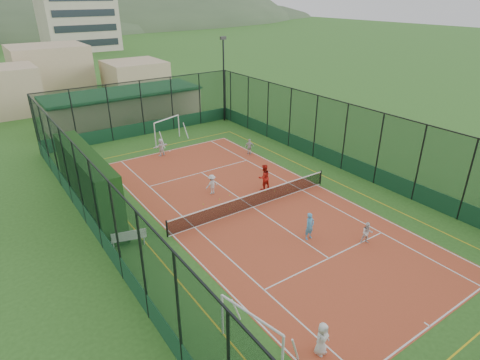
% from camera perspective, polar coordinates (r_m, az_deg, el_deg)
% --- Properties ---
extents(ground, '(300.00, 300.00, 0.00)m').
position_cam_1_polar(ground, '(24.89, 1.86, -3.90)').
color(ground, '#2E5E20').
rests_on(ground, ground).
extents(court_slab, '(11.17, 23.97, 0.01)m').
position_cam_1_polar(court_slab, '(24.89, 1.86, -3.89)').
color(court_slab, '#A94525').
rests_on(court_slab, ground).
extents(tennis_net, '(11.67, 0.12, 1.06)m').
position_cam_1_polar(tennis_net, '(24.63, 1.87, -2.83)').
color(tennis_net, black).
rests_on(tennis_net, ground).
extents(perimeter_fence, '(18.12, 34.12, 5.00)m').
position_cam_1_polar(perimeter_fence, '(23.77, 1.94, 1.37)').
color(perimeter_fence, black).
rests_on(perimeter_fence, ground).
extents(floodlight_ne, '(0.60, 0.26, 8.25)m').
position_cam_1_polar(floodlight_ne, '(41.08, -2.32, 14.00)').
color(floodlight_ne, black).
rests_on(floodlight_ne, ground).
extents(clubhouse, '(15.20, 7.20, 3.15)m').
position_cam_1_polar(clubhouse, '(42.81, -16.19, 10.00)').
color(clubhouse, tan).
rests_on(clubhouse, ground).
extents(hedge_left, '(1.33, 8.85, 3.87)m').
position_cam_1_polar(hedge_left, '(25.11, -20.78, -0.43)').
color(hedge_left, black).
rests_on(hedge_left, ground).
extents(white_bench, '(1.84, 0.95, 1.00)m').
position_cam_1_polar(white_bench, '(21.89, -15.62, -7.87)').
color(white_bench, white).
rests_on(white_bench, ground).
extents(futsal_goal_near, '(3.08, 1.48, 1.91)m').
position_cam_1_polar(futsal_goal_near, '(15.42, 1.51, -21.12)').
color(futsal_goal_near, white).
rests_on(futsal_goal_near, ground).
extents(futsal_goal_far, '(3.25, 1.98, 2.02)m').
position_cam_1_polar(futsal_goal_far, '(36.27, -10.30, 7.00)').
color(futsal_goal_far, white).
rests_on(futsal_goal_far, ground).
extents(child_near_left, '(0.73, 0.53, 1.39)m').
position_cam_1_polar(child_near_left, '(15.91, 11.58, -21.25)').
color(child_near_left, white).
rests_on(child_near_left, court_slab).
extents(child_near_mid, '(0.57, 0.39, 1.54)m').
position_cam_1_polar(child_near_mid, '(21.82, 9.87, -6.48)').
color(child_near_mid, '#4A9FD3').
rests_on(child_near_mid, court_slab).
extents(child_near_right, '(0.75, 0.71, 1.22)m').
position_cam_1_polar(child_near_right, '(22.27, 17.64, -7.19)').
color(child_near_right, silver).
rests_on(child_near_right, court_slab).
extents(child_far_left, '(0.88, 0.51, 1.35)m').
position_cam_1_polar(child_far_left, '(26.27, -4.02, -0.62)').
color(child_far_left, silver).
rests_on(child_far_left, court_slab).
extents(child_far_right, '(0.83, 0.60, 1.31)m').
position_cam_1_polar(child_far_right, '(32.75, 1.36, 4.77)').
color(child_far_right, silver).
rests_on(child_far_right, court_slab).
extents(child_far_back, '(1.39, 0.65, 1.44)m').
position_cam_1_polar(child_far_back, '(33.07, -11.13, 4.61)').
color(child_far_back, white).
rests_on(child_far_back, court_slab).
extents(coach, '(0.89, 0.70, 1.78)m').
position_cam_1_polar(coach, '(26.74, 3.43, 0.40)').
color(coach, red).
rests_on(coach, court_slab).
extents(tennis_balls, '(5.74, 1.65, 0.07)m').
position_cam_1_polar(tennis_balls, '(26.01, 0.73, -2.42)').
color(tennis_balls, '#CCE033').
rests_on(tennis_balls, court_slab).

